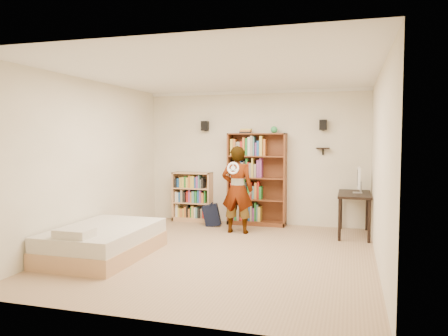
{
  "coord_description": "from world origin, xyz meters",
  "views": [
    {
      "loc": [
        1.86,
        -6.22,
        1.76
      ],
      "look_at": [
        -0.11,
        0.6,
        1.26
      ],
      "focal_mm": 35.0,
      "sensor_mm": 36.0,
      "label": 1
    }
  ],
  "objects_px": {
    "low_bookshelf": "(192,197)",
    "daybed": "(104,238)",
    "tall_bookshelf": "(257,179)",
    "computer_desk": "(354,214)",
    "person": "(237,190)"
  },
  "relations": [
    {
      "from": "low_bookshelf",
      "to": "person",
      "type": "distance_m",
      "value": 1.49
    },
    {
      "from": "low_bookshelf",
      "to": "computer_desk",
      "type": "relative_size",
      "value": 0.92
    },
    {
      "from": "tall_bookshelf",
      "to": "computer_desk",
      "type": "xyz_separation_m",
      "value": [
        1.88,
        -0.45,
        -0.54
      ]
    },
    {
      "from": "tall_bookshelf",
      "to": "computer_desk",
      "type": "relative_size",
      "value": 1.65
    },
    {
      "from": "tall_bookshelf",
      "to": "computer_desk",
      "type": "height_order",
      "value": "tall_bookshelf"
    },
    {
      "from": "low_bookshelf",
      "to": "computer_desk",
      "type": "bearing_deg",
      "value": -8.19
    },
    {
      "from": "computer_desk",
      "to": "daybed",
      "type": "xyz_separation_m",
      "value": [
        -3.57,
        -2.49,
        -0.11
      ]
    },
    {
      "from": "low_bookshelf",
      "to": "person",
      "type": "bearing_deg",
      "value": -35.35
    },
    {
      "from": "computer_desk",
      "to": "daybed",
      "type": "distance_m",
      "value": 4.35
    },
    {
      "from": "tall_bookshelf",
      "to": "person",
      "type": "distance_m",
      "value": 0.86
    },
    {
      "from": "low_bookshelf",
      "to": "daybed",
      "type": "bearing_deg",
      "value": -95.93
    },
    {
      "from": "daybed",
      "to": "low_bookshelf",
      "type": "bearing_deg",
      "value": 84.07
    },
    {
      "from": "computer_desk",
      "to": "daybed",
      "type": "bearing_deg",
      "value": -145.16
    },
    {
      "from": "person",
      "to": "low_bookshelf",
      "type": "bearing_deg",
      "value": -37.12
    },
    {
      "from": "tall_bookshelf",
      "to": "low_bookshelf",
      "type": "height_order",
      "value": "tall_bookshelf"
    }
  ]
}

